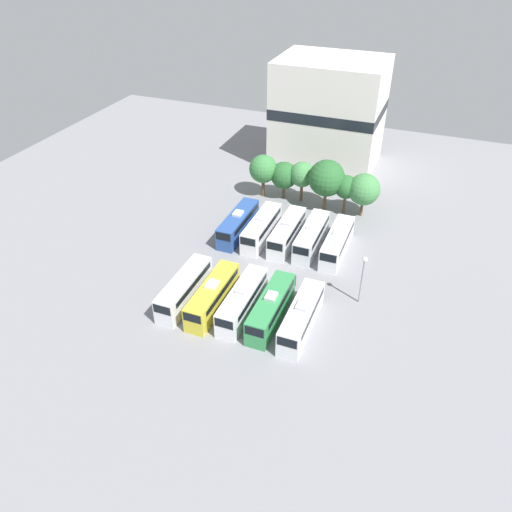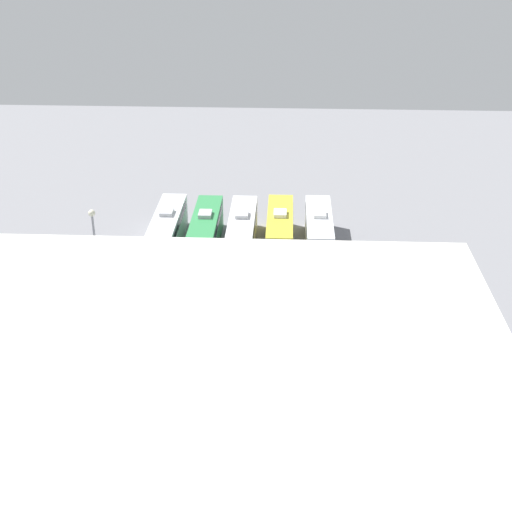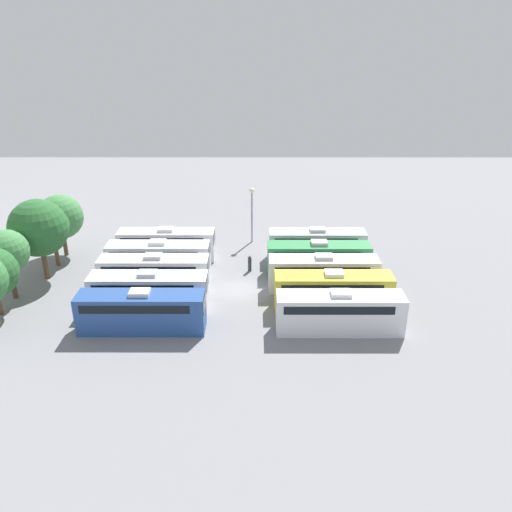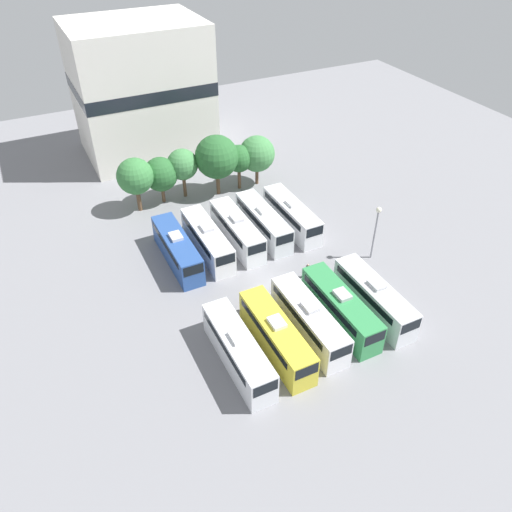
{
  "view_description": "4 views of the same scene",
  "coord_description": "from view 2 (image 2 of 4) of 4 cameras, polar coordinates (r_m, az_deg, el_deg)",
  "views": [
    {
      "loc": [
        17.44,
        -48.09,
        38.66
      ],
      "look_at": [
        -1.06,
        -0.93,
        3.22
      ],
      "focal_mm": 35.0,
      "sensor_mm": 36.0,
      "label": 1
    },
    {
      "loc": [
        -4.2,
        53.27,
        29.95
      ],
      "look_at": [
        -1.64,
        -1.51,
        2.24
      ],
      "focal_mm": 50.0,
      "sensor_mm": 36.0,
      "label": 2
    },
    {
      "loc": [
        -42.2,
        -1.58,
        21.74
      ],
      "look_at": [
        1.4,
        -1.52,
        2.83
      ],
      "focal_mm": 35.0,
      "sensor_mm": 36.0,
      "label": 3
    },
    {
      "loc": [
        -18.6,
        -34.53,
        33.94
      ],
      "look_at": [
        -0.8,
        1.44,
        2.9
      ],
      "focal_mm": 35.0,
      "sensor_mm": 36.0,
      "label": 4
    }
  ],
  "objects": [
    {
      "name": "bus_4",
      "position": [
        68.38,
        -7.08,
        2.25
      ],
      "size": [
        2.46,
        10.21,
        3.56
      ],
      "color": "silver",
      "rests_on": "ground_plane"
    },
    {
      "name": "bus_6",
      "position": [
        53.49,
        1.69,
        -5.01
      ],
      "size": [
        2.46,
        10.21,
        3.56
      ],
      "color": "white",
      "rests_on": "ground_plane"
    },
    {
      "name": "light_pole",
      "position": [
        62.16,
        -12.85,
        1.95
      ],
      "size": [
        0.6,
        0.6,
        6.5
      ],
      "color": "gray",
      "rests_on": "ground_plane"
    },
    {
      "name": "tree_0",
      "position": [
        42.03,
        7.42,
        -10.31
      ],
      "size": [
        4.47,
        4.47,
        7.01
      ],
      "color": "brown",
      "rests_on": "ground_plane"
    },
    {
      "name": "bus_8",
      "position": [
        53.67,
        -6.02,
        -5.04
      ],
      "size": [
        2.46,
        10.21,
        3.56
      ],
      "color": "silver",
      "rests_on": "ground_plane"
    },
    {
      "name": "ground_plane",
      "position": [
        61.26,
        -1.6,
        -2.47
      ],
      "size": [
        116.02,
        116.02,
        0.0
      ],
      "primitive_type": "plane",
      "color": "gray"
    },
    {
      "name": "tree_5",
      "position": [
        44.22,
        -14.35,
        -9.44
      ],
      "size": [
        4.77,
        4.77,
        6.81
      ],
      "color": "brown",
      "rests_on": "ground_plane"
    },
    {
      "name": "bus_2",
      "position": [
        67.38,
        -1.12,
        2.07
      ],
      "size": [
        2.46,
        10.21,
        3.56
      ],
      "color": "white",
      "rests_on": "ground_plane"
    },
    {
      "name": "bus_5",
      "position": [
        53.65,
        5.47,
        -5.02
      ],
      "size": [
        2.46,
        10.21,
        3.56
      ],
      "color": "#284C93",
      "rests_on": "ground_plane"
    },
    {
      "name": "bus_9",
      "position": [
        54.48,
        -9.81,
        -4.79
      ],
      "size": [
        2.46,
        10.21,
        3.56
      ],
      "color": "white",
      "rests_on": "ground_plane"
    },
    {
      "name": "tree_1",
      "position": [
        41.85,
        2.81,
        -11.69
      ],
      "size": [
        4.3,
        4.3,
        6.08
      ],
      "color": "brown",
      "rests_on": "ground_plane"
    },
    {
      "name": "tree_3",
      "position": [
        42.55,
        -6.92,
        -8.87
      ],
      "size": [
        5.56,
        5.56,
        8.07
      ],
      "color": "brown",
      "rests_on": "ground_plane"
    },
    {
      "name": "bus_1",
      "position": [
        67.64,
        1.92,
        2.16
      ],
      "size": [
        2.46,
        10.21,
        3.56
      ],
      "color": "gold",
      "rests_on": "ground_plane"
    },
    {
      "name": "tree_2",
      "position": [
        41.49,
        -1.34,
        -10.93
      ],
      "size": [
        3.96,
        3.96,
        6.57
      ],
      "color": "brown",
      "rests_on": "ground_plane"
    },
    {
      "name": "worker_person",
      "position": [
        62.04,
        -5.3,
        -1.32
      ],
      "size": [
        0.36,
        0.36,
        1.77
      ],
      "color": "#333338",
      "rests_on": "ground_plane"
    },
    {
      "name": "bus_3",
      "position": [
        67.64,
        -4.05,
        2.11
      ],
      "size": [
        2.46,
        10.21,
        3.56
      ],
      "color": "#338C4C",
      "rests_on": "ground_plane"
    },
    {
      "name": "bus_0",
      "position": [
        67.72,
        5.05,
        2.1
      ],
      "size": [
        2.46,
        10.21,
        3.56
      ],
      "color": "silver",
      "rests_on": "ground_plane"
    },
    {
      "name": "bus_7",
      "position": [
        53.46,
        -2.31,
        -5.03
      ],
      "size": [
        2.46,
        10.21,
        3.56
      ],
      "color": "silver",
      "rests_on": "ground_plane"
    },
    {
      "name": "tree_4",
      "position": [
        43.66,
        -10.91,
        -9.7
      ],
      "size": [
        3.56,
        3.56,
        6.14
      ],
      "color": "brown",
      "rests_on": "ground_plane"
    }
  ]
}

